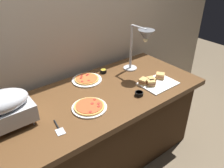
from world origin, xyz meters
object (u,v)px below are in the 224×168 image
(sauce_cup_far, at_px, (103,71))
(pizza_plate_center, at_px, (87,79))
(sandwich_platter, at_px, (155,81))
(pizza_plate_front, at_px, (89,107))
(heat_lamp, at_px, (143,39))
(serving_spatula, at_px, (58,128))
(chafing_dish, at_px, (2,109))
(sauce_cup_near, at_px, (139,94))

(sauce_cup_far, bearing_deg, pizza_plate_center, -171.77)
(sandwich_platter, xyz_separation_m, sauce_cup_far, (-0.25, 0.46, -0.00))
(pizza_plate_front, relative_size, sauce_cup_far, 4.28)
(heat_lamp, xyz_separation_m, pizza_plate_front, (-0.71, -0.17, -0.35))
(sauce_cup_far, distance_m, serving_spatula, 0.87)
(pizza_plate_center, distance_m, serving_spatula, 0.68)
(sandwich_platter, relative_size, sauce_cup_far, 5.13)
(chafing_dish, relative_size, serving_spatula, 2.24)
(pizza_plate_front, relative_size, sauce_cup_near, 3.82)
(sauce_cup_far, bearing_deg, serving_spatula, -146.90)
(pizza_plate_center, xyz_separation_m, sandwich_platter, (0.46, -0.43, 0.01))
(sandwich_platter, distance_m, sauce_cup_near, 0.26)
(pizza_plate_center, bearing_deg, pizza_plate_front, -119.92)
(heat_lamp, relative_size, serving_spatula, 2.69)
(heat_lamp, bearing_deg, sauce_cup_near, -136.08)
(serving_spatula, bearing_deg, chafing_dish, 138.15)
(sauce_cup_near, relative_size, sauce_cup_far, 1.12)
(pizza_plate_front, height_order, sauce_cup_near, sauce_cup_near)
(sandwich_platter, relative_size, sauce_cup_near, 4.58)
(pizza_plate_front, xyz_separation_m, sauce_cup_near, (0.43, -0.11, 0.01))
(sauce_cup_near, height_order, serving_spatula, sauce_cup_near)
(heat_lamp, distance_m, pizza_plate_front, 0.81)
(pizza_plate_front, bearing_deg, chafing_dish, 162.51)
(sauce_cup_far, height_order, serving_spatula, sauce_cup_far)
(pizza_plate_front, bearing_deg, sandwich_platter, -4.15)
(chafing_dish, xyz_separation_m, pizza_plate_front, (0.57, -0.18, -0.14))
(chafing_dish, xyz_separation_m, sauce_cup_near, (1.00, -0.29, -0.13))
(pizza_plate_front, bearing_deg, pizza_plate_center, 60.08)
(serving_spatula, bearing_deg, pizza_plate_front, 12.22)
(pizza_plate_front, xyz_separation_m, serving_spatula, (-0.30, -0.06, -0.01))
(chafing_dish, relative_size, sauce_cup_near, 5.39)
(chafing_dish, xyz_separation_m, sandwich_platter, (1.25, -0.23, -0.13))
(pizza_plate_front, height_order, sauce_cup_far, sauce_cup_far)
(sandwich_platter, bearing_deg, serving_spatula, -179.14)
(sauce_cup_far, bearing_deg, chafing_dish, -166.85)
(chafing_dish, relative_size, heat_lamp, 0.83)
(pizza_plate_center, distance_m, sauce_cup_near, 0.53)
(sandwich_platter, height_order, sauce_cup_near, sandwich_platter)
(chafing_dish, distance_m, sandwich_platter, 1.28)
(pizza_plate_front, distance_m, sauce_cup_far, 0.60)
(sandwich_platter, xyz_separation_m, sauce_cup_near, (-0.25, -0.06, -0.00))
(serving_spatula, bearing_deg, sauce_cup_far, 33.10)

